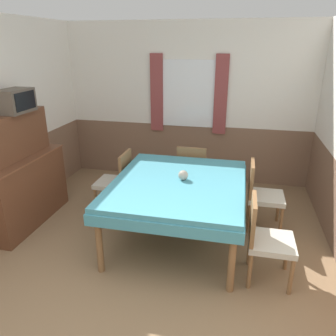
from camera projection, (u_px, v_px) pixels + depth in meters
name	position (u px, v px, depth m)	size (l,w,h in m)	color
wall_back	(187.00, 104.00, 5.45)	(4.47, 0.09, 2.60)	white
wall_left	(3.00, 123.00, 4.17)	(0.05, 4.09, 2.60)	white
dining_table	(178.00, 189.00, 3.81)	(1.53, 1.76, 0.77)	teal
chair_right_far	(261.00, 193.00, 4.15)	(0.44, 0.44, 0.88)	brown
chair_right_near	(265.00, 237.00, 3.20)	(0.44, 0.44, 0.88)	brown
chair_left_far	(117.00, 180.00, 4.55)	(0.44, 0.44, 0.88)	brown
chair_head_window	(192.00, 171.00, 4.86)	(0.44, 0.44, 0.88)	brown
sideboard	(21.00, 178.00, 4.21)	(0.46, 1.35, 1.46)	brown
tv	(15.00, 101.00, 3.97)	(0.29, 0.46, 0.28)	#51473D
vase	(183.00, 175.00, 3.78)	(0.11, 0.11, 0.11)	#A39989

